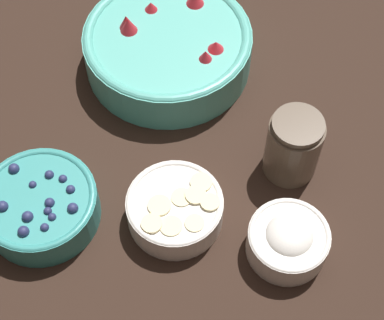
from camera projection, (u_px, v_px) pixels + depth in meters
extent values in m
plane|color=black|center=(188.00, 138.00, 0.98)|extent=(4.00, 4.00, 0.00)
cylinder|color=#56B7A8|center=(168.00, 50.00, 1.03)|extent=(0.27, 0.27, 0.07)
torus|color=#56B7A8|center=(167.00, 37.00, 1.00)|extent=(0.27, 0.27, 0.02)
cylinder|color=red|center=(168.00, 41.00, 1.01)|extent=(0.21, 0.21, 0.02)
cone|color=red|center=(151.00, 7.00, 1.02)|extent=(0.03, 0.03, 0.02)
cone|color=red|center=(127.00, 23.00, 1.00)|extent=(0.04, 0.04, 0.03)
cone|color=red|center=(216.00, 47.00, 0.98)|extent=(0.04, 0.04, 0.02)
cone|color=red|center=(128.00, 26.00, 1.00)|extent=(0.04, 0.04, 0.03)
cone|color=red|center=(205.00, 56.00, 0.97)|extent=(0.04, 0.04, 0.02)
cylinder|color=teal|center=(41.00, 207.00, 0.89)|extent=(0.16, 0.16, 0.05)
torus|color=teal|center=(38.00, 199.00, 0.87)|extent=(0.16, 0.16, 0.01)
cylinder|color=navy|center=(39.00, 201.00, 0.87)|extent=(0.13, 0.13, 0.02)
sphere|color=navy|center=(3.00, 207.00, 0.85)|extent=(0.02, 0.02, 0.02)
sphere|color=navy|center=(63.00, 179.00, 0.88)|extent=(0.01, 0.01, 0.01)
sphere|color=navy|center=(48.00, 211.00, 0.85)|extent=(0.01, 0.01, 0.01)
sphere|color=navy|center=(45.00, 228.00, 0.84)|extent=(0.01, 0.01, 0.01)
sphere|color=navy|center=(33.00, 185.00, 0.87)|extent=(0.01, 0.01, 0.01)
sphere|color=navy|center=(71.00, 189.00, 0.87)|extent=(0.01, 0.01, 0.01)
sphere|color=navy|center=(52.00, 217.00, 0.85)|extent=(0.01, 0.01, 0.01)
sphere|color=navy|center=(49.00, 175.00, 0.88)|extent=(0.01, 0.01, 0.01)
sphere|color=navy|center=(14.00, 169.00, 0.89)|extent=(0.02, 0.02, 0.02)
sphere|color=navy|center=(23.00, 232.00, 0.84)|extent=(0.02, 0.02, 0.02)
sphere|color=navy|center=(50.00, 203.00, 0.86)|extent=(0.01, 0.01, 0.01)
sphere|color=navy|center=(73.00, 208.00, 0.85)|extent=(0.02, 0.02, 0.02)
sphere|color=navy|center=(28.00, 217.00, 0.85)|extent=(0.02, 0.02, 0.02)
cylinder|color=white|center=(175.00, 210.00, 0.89)|extent=(0.13, 0.13, 0.05)
torus|color=white|center=(175.00, 203.00, 0.87)|extent=(0.13, 0.13, 0.01)
cylinder|color=beige|center=(175.00, 205.00, 0.87)|extent=(0.11, 0.11, 0.01)
cylinder|color=beige|center=(196.00, 195.00, 0.87)|extent=(0.03, 0.03, 0.01)
cylinder|color=beige|center=(171.00, 226.00, 0.85)|extent=(0.03, 0.03, 0.00)
cylinder|color=beige|center=(201.00, 183.00, 0.88)|extent=(0.03, 0.03, 0.01)
cylinder|color=beige|center=(210.00, 203.00, 0.86)|extent=(0.03, 0.03, 0.01)
cylinder|color=beige|center=(152.00, 224.00, 0.85)|extent=(0.03, 0.03, 0.01)
cylinder|color=beige|center=(159.00, 206.00, 0.86)|extent=(0.03, 0.03, 0.01)
cylinder|color=beige|center=(195.00, 223.00, 0.85)|extent=(0.03, 0.03, 0.00)
cylinder|color=beige|center=(182.00, 198.00, 0.87)|extent=(0.03, 0.03, 0.00)
cylinder|color=silver|center=(287.00, 242.00, 0.86)|extent=(0.11, 0.11, 0.05)
torus|color=silver|center=(289.00, 235.00, 0.84)|extent=(0.11, 0.11, 0.01)
cylinder|color=white|center=(289.00, 238.00, 0.85)|extent=(0.09, 0.09, 0.01)
ellipsoid|color=white|center=(289.00, 235.00, 0.84)|extent=(0.06, 0.06, 0.03)
cylinder|color=brown|center=(293.00, 148.00, 0.91)|extent=(0.08, 0.08, 0.10)
cylinder|color=#512D1E|center=(292.00, 151.00, 0.92)|extent=(0.06, 0.06, 0.07)
cylinder|color=brown|center=(298.00, 125.00, 0.86)|extent=(0.07, 0.07, 0.01)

